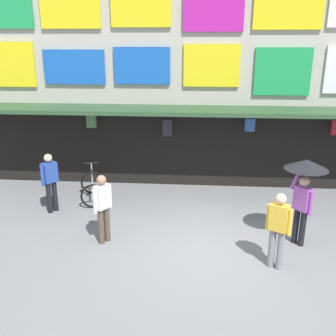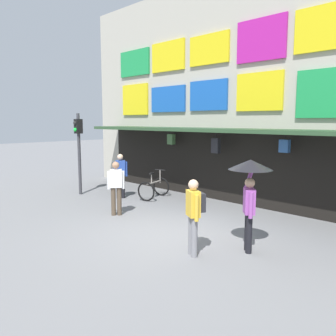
{
  "view_description": "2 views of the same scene",
  "coord_description": "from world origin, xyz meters",
  "views": [
    {
      "loc": [
        -0.38,
        -7.86,
        4.53
      ],
      "look_at": [
        -1.09,
        1.17,
        1.51
      ],
      "focal_mm": 40.53,
      "sensor_mm": 36.0,
      "label": 1
    },
    {
      "loc": [
        6.12,
        -6.29,
        2.92
      ],
      "look_at": [
        -0.93,
        0.7,
        1.57
      ],
      "focal_mm": 37.32,
      "sensor_mm": 36.0,
      "label": 2
    }
  ],
  "objects": [
    {
      "name": "pedestrian_with_umbrella",
      "position": [
        2.04,
        0.28,
        1.64
      ],
      "size": [
        0.96,
        0.96,
        2.08
      ],
      "color": "black",
      "rests_on": "ground"
    },
    {
      "name": "bicycle_parked",
      "position": [
        -3.45,
        2.45,
        0.39
      ],
      "size": [
        1.02,
        1.32,
        1.05
      ],
      "color": "black",
      "rests_on": "ground"
    },
    {
      "name": "ground_plane",
      "position": [
        0.0,
        0.0,
        0.0
      ],
      "size": [
        80.0,
        80.0,
        0.0
      ],
      "primitive_type": "plane",
      "color": "slate"
    },
    {
      "name": "shopfront",
      "position": [
        0.0,
        4.57,
        3.96
      ],
      "size": [
        18.0,
        2.6,
        8.0
      ],
      "color": "#B2AD9E",
      "rests_on": "ground"
    },
    {
      "name": "pedestrian_in_green",
      "position": [
        -4.38,
        1.59,
        0.98
      ],
      "size": [
        0.47,
        0.48,
        1.68
      ],
      "color": "black",
      "rests_on": "ground"
    },
    {
      "name": "pedestrian_in_white",
      "position": [
        1.33,
        -0.75,
        0.98
      ],
      "size": [
        0.48,
        0.46,
        1.68
      ],
      "color": "gray",
      "rests_on": "ground"
    },
    {
      "name": "pedestrian_in_yellow",
      "position": [
        -2.51,
        0.01,
        0.95
      ],
      "size": [
        0.39,
        0.45,
        1.68
      ],
      "color": "brown",
      "rests_on": "ground"
    }
  ]
}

